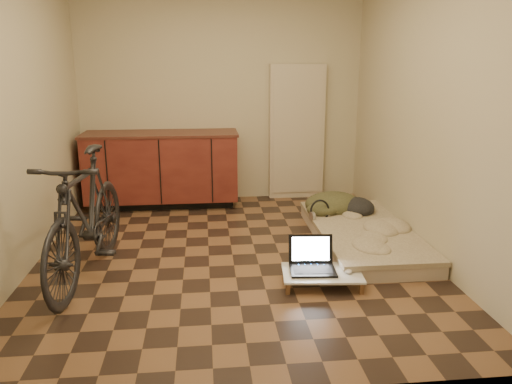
{
  "coord_description": "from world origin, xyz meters",
  "views": [
    {
      "loc": [
        -0.24,
        -4.32,
        1.76
      ],
      "look_at": [
        0.24,
        0.18,
        0.55
      ],
      "focal_mm": 35.0,
      "sensor_mm": 36.0,
      "label": 1
    }
  ],
  "objects": [
    {
      "name": "room_shell",
      "position": [
        0.0,
        0.0,
        1.3
      ],
      "size": [
        3.5,
        4.0,
        2.6
      ],
      "color": "brown",
      "rests_on": "ground"
    },
    {
      "name": "cabinets",
      "position": [
        -0.75,
        1.7,
        0.47
      ],
      "size": [
        1.84,
        0.62,
        0.91
      ],
      "color": "black",
      "rests_on": "ground"
    },
    {
      "name": "appliance_panel",
      "position": [
        0.95,
        1.94,
        0.85
      ],
      "size": [
        0.7,
        0.1,
        1.7
      ],
      "primitive_type": "cube",
      "color": "beige",
      "rests_on": "ground"
    },
    {
      "name": "bicycle",
      "position": [
        -1.2,
        -0.37,
        0.59
      ],
      "size": [
        0.74,
        1.86,
        1.17
      ],
      "primitive_type": "imported",
      "rotation": [
        0.0,
        0.0,
        -0.12
      ],
      "color": "black",
      "rests_on": "ground"
    },
    {
      "name": "futon",
      "position": [
        1.3,
        0.19,
        0.08
      ],
      "size": [
        0.91,
        1.88,
        0.16
      ],
      "rotation": [
        0.0,
        0.0,
        -0.01
      ],
      "color": "#BFAC99",
      "rests_on": "ground"
    },
    {
      "name": "clothing_pile",
      "position": [
        1.23,
        0.8,
        0.29
      ],
      "size": [
        0.66,
        0.55,
        0.26
      ],
      "primitive_type": null,
      "rotation": [
        0.0,
        0.0,
        -0.01
      ],
      "color": "#3C3C23",
      "rests_on": "futon"
    },
    {
      "name": "headphones",
      "position": [
        0.95,
        0.54,
        0.25
      ],
      "size": [
        0.31,
        0.3,
        0.17
      ],
      "primitive_type": null,
      "rotation": [
        0.0,
        0.0,
        0.31
      ],
      "color": "black",
      "rests_on": "futon"
    },
    {
      "name": "lap_desk",
      "position": [
        0.68,
        -0.7,
        0.09
      ],
      "size": [
        0.67,
        0.47,
        0.1
      ],
      "rotation": [
        0.0,
        0.0,
        -0.1
      ],
      "color": "brown",
      "rests_on": "ground"
    },
    {
      "name": "laptop",
      "position": [
        0.61,
        -0.63,
        0.16
      ],
      "size": [
        0.39,
        0.35,
        0.25
      ],
      "rotation": [
        0.0,
        0.0,
        -0.08
      ],
      "color": "black",
      "rests_on": "lap_desk"
    },
    {
      "name": "mouse",
      "position": [
        0.89,
        -0.73,
        0.12
      ],
      "size": [
        0.08,
        0.11,
        0.04
      ],
      "primitive_type": "ellipsoid",
      "rotation": [
        0.0,
        0.0,
        -0.15
      ],
      "color": "silver",
      "rests_on": "lap_desk"
    }
  ]
}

